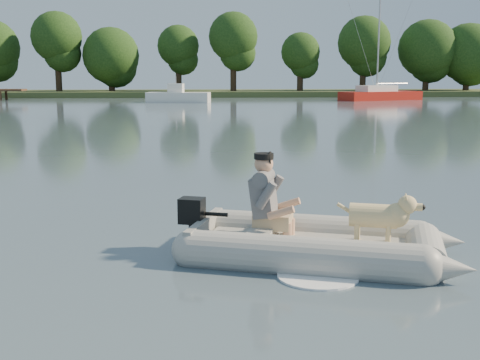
{
  "coord_description": "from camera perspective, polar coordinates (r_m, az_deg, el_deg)",
  "views": [
    {
      "loc": [
        -0.79,
        -7.79,
        2.4
      ],
      "look_at": [
        -0.07,
        1.56,
        0.75
      ],
      "focal_mm": 45.0,
      "sensor_mm": 36.0,
      "label": 1
    }
  ],
  "objects": [
    {
      "name": "motorboat",
      "position": [
        53.51,
        -5.87,
        8.51
      ],
      "size": [
        5.95,
        3.11,
        2.4
      ],
      "primitive_type": null,
      "rotation": [
        0.0,
        0.0,
        -0.17
      ],
      "color": "white",
      "rests_on": "water"
    },
    {
      "name": "outboard_motor",
      "position": [
        8.38,
        -4.56,
        -4.36
      ],
      "size": [
        0.51,
        0.43,
        0.83
      ],
      "primitive_type": null,
      "rotation": [
        0.0,
        0.0,
        -0.32
      ],
      "color": "black",
      "rests_on": "dinghy"
    },
    {
      "name": "treeline",
      "position": [
        69.0,
        -2.6,
        12.44
      ],
      "size": [
        75.85,
        7.35,
        9.27
      ],
      "color": "#332316",
      "rests_on": "shore_bank"
    },
    {
      "name": "water",
      "position": [
        8.19,
        1.35,
        -7.06
      ],
      "size": [
        160.0,
        160.0,
        0.0
      ],
      "primitive_type": "plane",
      "color": "slate",
      "rests_on": "ground"
    },
    {
      "name": "dinghy",
      "position": [
        7.94,
        7.56,
        -2.99
      ],
      "size": [
        6.06,
        5.32,
        1.46
      ],
      "primitive_type": null,
      "rotation": [
        0.0,
        0.0,
        -0.32
      ],
      "color": "#999A95",
      "rests_on": "water"
    },
    {
      "name": "man",
      "position": [
        8.06,
        2.4,
        -1.31
      ],
      "size": [
        0.94,
        0.87,
        1.14
      ],
      "primitive_type": null,
      "rotation": [
        0.0,
        0.0,
        -0.32
      ],
      "color": "#5E5E63",
      "rests_on": "dinghy"
    },
    {
      "name": "sailboat",
      "position": [
        59.31,
        13.14,
        7.87
      ],
      "size": [
        8.6,
        5.56,
        11.4
      ],
      "rotation": [
        0.0,
        0.0,
        0.41
      ],
      "color": "#A21C12",
      "rests_on": "water"
    },
    {
      "name": "dog",
      "position": [
        7.97,
        12.5,
        -3.7
      ],
      "size": [
        1.05,
        0.64,
        0.66
      ],
      "primitive_type": null,
      "rotation": [
        0.0,
        0.0,
        -0.32
      ],
      "color": "tan",
      "rests_on": "dinghy"
    },
    {
      "name": "shore_bank",
      "position": [
        69.83,
        -3.8,
        8.17
      ],
      "size": [
        160.0,
        12.0,
        0.7
      ],
      "primitive_type": "cube",
      "color": "#47512D",
      "rests_on": "water"
    }
  ]
}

